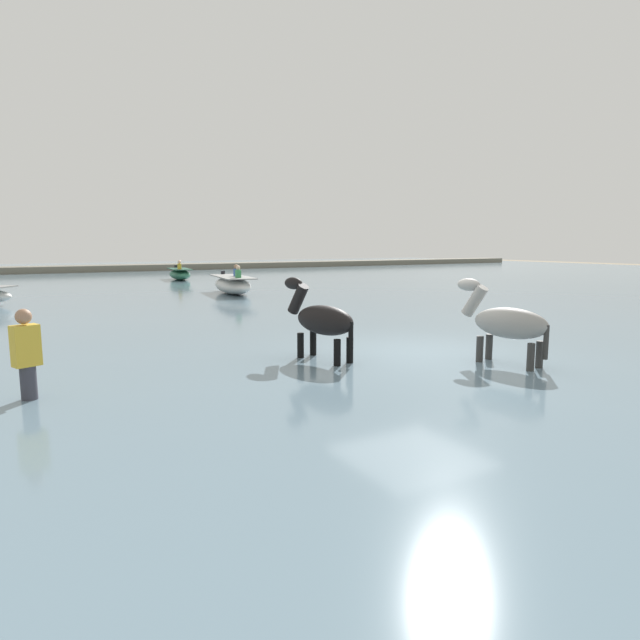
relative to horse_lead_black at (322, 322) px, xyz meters
The scene contains 8 objects.
ground_plane 2.15m from the horse_lead_black, ahead, with size 120.00×120.00×0.00m, color #84755B.
water_surface 9.92m from the horse_lead_black, 79.32° to the left, with size 90.00×90.00×0.43m, color slate.
horse_lead_black is the anchor object (origin of this frame).
horse_trailing_grey 3.12m from the horse_lead_black, 36.24° to the right, with size 0.73×1.71×1.85m.
boat_far_inshore 13.12m from the horse_lead_black, 76.26° to the left, with size 1.66×3.77×1.19m.
boat_far_offshore 22.67m from the horse_lead_black, 80.97° to the left, with size 1.41×3.14×1.11m.
person_spectator_far 4.56m from the horse_lead_black, behind, with size 0.37×0.30×1.63m.
far_shoreline 34.41m from the horse_lead_black, 86.95° to the left, with size 80.00×2.40×0.89m, color #706B5B.
Camera 1 is at (-6.43, -7.72, 2.46)m, focal length 30.04 mm.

